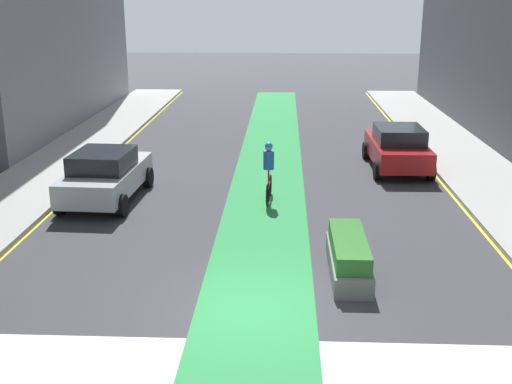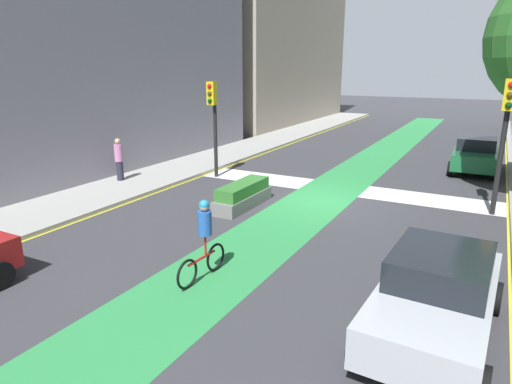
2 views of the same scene
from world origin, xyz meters
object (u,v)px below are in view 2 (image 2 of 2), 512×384
(traffic_signal_near_left, at_px, (506,122))
(pedestrian_sidewalk_right_a, at_px, (119,159))
(median_planter, at_px, (243,195))
(car_green_left_near, at_px, (475,154))
(car_silver_left_far, at_px, (437,295))
(cyclist_in_lane, at_px, (203,238))
(traffic_signal_near_right, at_px, (213,111))

(traffic_signal_near_left, bearing_deg, pedestrian_sidewalk_right_a, 11.20)
(traffic_signal_near_left, height_order, median_planter, traffic_signal_near_left)
(traffic_signal_near_left, distance_m, car_green_left_near, 7.22)
(pedestrian_sidewalk_right_a, relative_size, median_planter, 0.62)
(car_silver_left_far, bearing_deg, cyclist_in_lane, 0.84)
(cyclist_in_lane, xyz_separation_m, pedestrian_sidewalk_right_a, (7.96, -5.44, 0.07))
(car_silver_left_far, xyz_separation_m, pedestrian_sidewalk_right_a, (12.89, -5.37, 0.24))
(car_green_left_near, xyz_separation_m, median_planter, (6.74, 9.85, -0.40))
(cyclist_in_lane, xyz_separation_m, median_planter, (1.91, -5.11, -0.57))
(cyclist_in_lane, bearing_deg, car_green_left_near, -107.89)
(traffic_signal_near_left, height_order, cyclist_in_lane, traffic_signal_near_left)
(traffic_signal_near_right, height_order, traffic_signal_near_left, traffic_signal_near_left)
(traffic_signal_near_right, xyz_separation_m, median_planter, (-3.21, 3.12, -2.47))
(car_green_left_near, height_order, car_silver_left_far, same)
(traffic_signal_near_left, relative_size, car_silver_left_far, 1.01)
(traffic_signal_near_right, distance_m, car_green_left_near, 12.19)
(car_green_left_near, relative_size, car_silver_left_far, 0.99)
(traffic_signal_near_left, xyz_separation_m, pedestrian_sidewalk_right_a, (13.70, 2.71, -2.00))
(traffic_signal_near_right, relative_size, traffic_signal_near_left, 0.94)
(traffic_signal_near_left, height_order, pedestrian_sidewalk_right_a, traffic_signal_near_left)
(traffic_signal_near_left, distance_m, pedestrian_sidewalk_right_a, 14.11)
(cyclist_in_lane, distance_m, median_planter, 5.48)
(traffic_signal_near_right, bearing_deg, car_green_left_near, -145.95)
(car_green_left_near, bearing_deg, car_silver_left_far, 90.42)
(cyclist_in_lane, bearing_deg, median_planter, -69.45)
(car_silver_left_far, bearing_deg, car_green_left_near, -89.58)
(traffic_signal_near_right, distance_m, traffic_signal_near_left, 10.87)
(car_green_left_near, relative_size, pedestrian_sidewalk_right_a, 2.44)
(car_silver_left_far, xyz_separation_m, median_planter, (6.85, -5.03, -0.40))
(car_silver_left_far, bearing_deg, pedestrian_sidewalk_right_a, -22.61)
(traffic_signal_near_right, relative_size, pedestrian_sidewalk_right_a, 2.36)
(traffic_signal_near_right, bearing_deg, cyclist_in_lane, 121.94)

